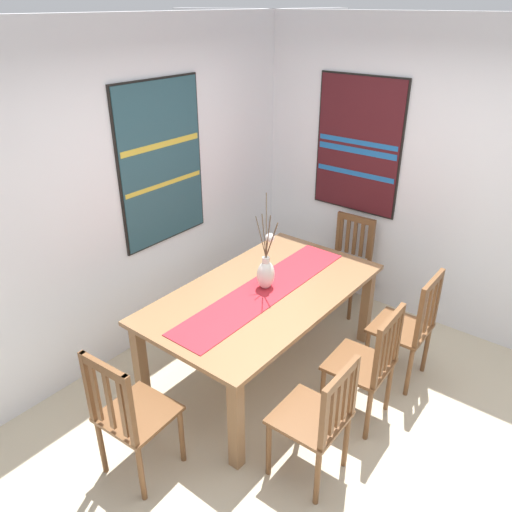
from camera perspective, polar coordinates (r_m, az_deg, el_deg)
ground_plane at (r=3.94m, az=7.17°, el=-18.29°), size 6.40×6.40×0.03m
wall_back at (r=4.27m, az=-13.50°, el=6.77°), size 6.40×0.12×2.70m
wall_side at (r=4.73m, az=20.28°, el=7.79°), size 0.12×6.40×2.70m
dining_table at (r=3.97m, az=0.88°, el=-5.11°), size 1.94×1.09×0.76m
table_runner at (r=3.91m, az=0.89°, el=-3.91°), size 1.78×0.36×0.01m
centerpiece_vase at (r=3.89m, az=1.15°, el=-1.75°), size 0.26×0.25×0.71m
chair_0 at (r=3.26m, az=7.05°, el=-17.70°), size 0.43×0.43×0.91m
chair_1 at (r=4.15m, az=16.78°, el=-7.61°), size 0.43×0.43×0.97m
chair_2 at (r=3.70m, az=12.51°, el=-11.71°), size 0.44×0.44×0.94m
chair_3 at (r=5.03m, az=10.28°, el=-0.45°), size 0.44×0.44×0.91m
chair_4 at (r=3.34m, az=-14.01°, el=-16.99°), size 0.45×0.45×0.98m
painting_on_back_wall at (r=4.31m, az=-10.67°, el=10.21°), size 0.88×0.05×1.35m
painting_on_side_wall at (r=4.90m, az=11.49°, el=12.13°), size 0.05×0.86×1.27m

